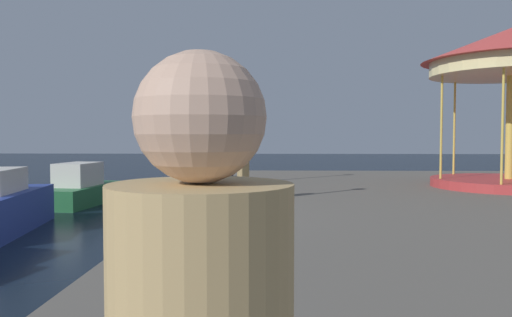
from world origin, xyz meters
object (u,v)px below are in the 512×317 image
at_px(lamp_post_far_end, 232,102).
at_px(bollard_center, 224,178).
at_px(motorboat_green, 81,189).
at_px(carousel, 511,68).
at_px(person_near_carousel, 243,170).
at_px(bollard_north, 227,172).
at_px(lamp_post_mid_promenade, 214,99).

distance_m(lamp_post_far_end, bollard_center, 2.89).
height_order(motorboat_green, bollard_center, motorboat_green).
relative_size(carousel, person_near_carousel, 3.34).
xyz_separation_m(bollard_north, bollard_center, (0.18, -3.01, 0.00)).
xyz_separation_m(motorboat_green, person_near_carousel, (6.48, -4.79, 1.07)).
bearing_deg(person_near_carousel, bollard_north, 98.50).
bearing_deg(lamp_post_mid_promenade, lamp_post_far_end, 90.11).
bearing_deg(lamp_post_far_end, carousel, -5.83).
distance_m(bollard_center, person_near_carousel, 5.14).
distance_m(carousel, lamp_post_far_end, 9.90).
bearing_deg(carousel, person_near_carousel, -157.02).
xyz_separation_m(carousel, lamp_post_mid_promenade, (-9.78, -4.71, -1.39)).
height_order(lamp_post_far_end, person_near_carousel, lamp_post_far_end).
xyz_separation_m(lamp_post_mid_promenade, person_near_carousel, (0.71, 0.87, -1.91)).
bearing_deg(lamp_post_far_end, lamp_post_mid_promenade, -89.89).
relative_size(lamp_post_far_end, person_near_carousel, 2.51).
distance_m(motorboat_green, person_near_carousel, 8.13).
distance_m(carousel, bollard_north, 11.76).
distance_m(lamp_post_far_end, person_near_carousel, 5.38).
bearing_deg(lamp_post_far_end, bollard_north, 98.52).
bearing_deg(bollard_north, person_near_carousel, -81.50).
xyz_separation_m(motorboat_green, lamp_post_mid_promenade, (5.77, -5.65, 2.98)).
distance_m(carousel, bollard_center, 10.89).
bearing_deg(lamp_post_mid_promenade, motorboat_green, 135.56).
bearing_deg(bollard_north, lamp_post_mid_promenade, -86.87).
bearing_deg(person_near_carousel, motorboat_green, 143.53).
relative_size(motorboat_green, carousel, 0.73).
height_order(lamp_post_mid_promenade, bollard_center, lamp_post_mid_promenade).
height_order(carousel, lamp_post_mid_promenade, carousel).
xyz_separation_m(lamp_post_mid_promenade, bollard_north, (-0.49, 8.88, -2.56)).
height_order(motorboat_green, person_near_carousel, person_near_carousel).
bearing_deg(bollard_center, lamp_post_far_end, -27.56).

